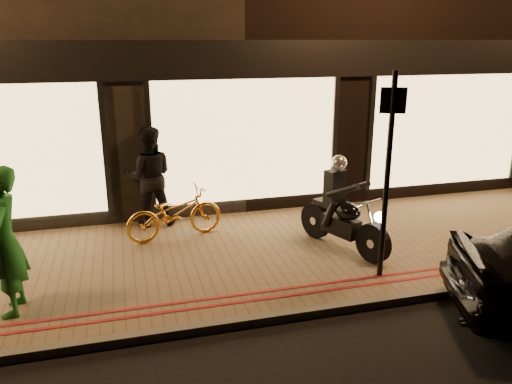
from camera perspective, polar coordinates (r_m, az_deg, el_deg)
ground at (r=6.83m, az=7.30°, el=-14.01°), size 90.00×90.00×0.00m
sidewalk at (r=8.47m, az=2.17°, el=-6.99°), size 50.00×4.00×0.12m
kerb_stone at (r=6.84m, az=7.16°, el=-13.38°), size 50.00×0.14×0.12m
red_kerb_lines at (r=7.21m, az=5.66°, el=-11.03°), size 50.00×0.26×0.01m
building_row at (r=14.57m, az=-6.33°, el=19.85°), size 48.00×10.11×8.50m
motorcycle at (r=8.41m, az=9.78°, el=-2.46°), size 0.89×1.84×1.59m
sign_post at (r=7.25m, az=14.85°, el=2.81°), size 0.34×0.16×3.00m
bicycle_gold at (r=8.91m, az=-9.30°, el=-2.41°), size 1.83×0.96×0.91m
person_green at (r=6.99m, az=-26.79°, el=-5.12°), size 0.47×0.71×1.94m
person_dark at (r=9.51m, az=-12.11°, el=1.73°), size 0.96×0.77×1.88m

